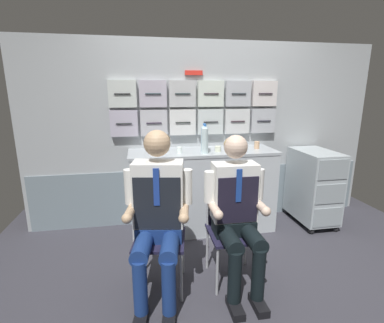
{
  "coord_description": "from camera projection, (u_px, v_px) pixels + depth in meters",
  "views": [
    {
      "loc": [
        -0.78,
        -1.95,
        1.58
      ],
      "look_at": [
        -0.32,
        0.55,
        0.95
      ],
      "focal_mm": 26.61,
      "sensor_mm": 36.0,
      "label": 1
    }
  ],
  "objects": [
    {
      "name": "folding_chair_left",
      "position": [
        161.0,
        224.0,
        2.35
      ],
      "size": [
        0.47,
        0.47,
        0.84
      ],
      "color": "#A8AAAF",
      "rests_on": "ground"
    },
    {
      "name": "crew_member_left",
      "position": [
        158.0,
        208.0,
        2.15
      ],
      "size": [
        0.54,
        0.69,
        1.31
      ],
      "color": "black",
      "rests_on": "ground"
    },
    {
      "name": "ground",
      "position": [
        241.0,
        288.0,
        2.38
      ],
      "size": [
        4.8,
        4.8,
        0.04
      ],
      "primitive_type": "cube",
      "color": "#34333B"
    },
    {
      "name": "water_bottle_short",
      "position": [
        205.0,
        140.0,
        2.99
      ],
      "size": [
        0.07,
        0.07,
        0.31
      ],
      "color": "silver",
      "rests_on": "galley_counter"
    },
    {
      "name": "espresso_cup_small",
      "position": [
        161.0,
        147.0,
        3.21
      ],
      "size": [
        0.06,
        0.06,
        0.06
      ],
      "color": "navy",
      "rests_on": "galley_counter"
    },
    {
      "name": "galley_bulkhead",
      "position": [
        205.0,
        135.0,
        3.43
      ],
      "size": [
        4.2,
        0.14,
        2.15
      ],
      "color": "#A5AAAE",
      "rests_on": "ground"
    },
    {
      "name": "water_bottle_blue_cap",
      "position": [
        204.0,
        138.0,
        3.09
      ],
      "size": [
        0.07,
        0.07,
        0.31
      ],
      "color": "silver",
      "rests_on": "galley_counter"
    },
    {
      "name": "crew_member_right",
      "position": [
        237.0,
        207.0,
        2.25
      ],
      "size": [
        0.5,
        0.61,
        1.25
      ],
      "color": "black",
      "rests_on": "ground"
    },
    {
      "name": "paper_cup_tan",
      "position": [
        179.0,
        150.0,
        3.05
      ],
      "size": [
        0.06,
        0.06,
        0.06
      ],
      "color": "white",
      "rests_on": "galley_counter"
    },
    {
      "name": "folding_chair_right",
      "position": [
        230.0,
        219.0,
        2.45
      ],
      "size": [
        0.41,
        0.41,
        0.84
      ],
      "color": "#A8AAAF",
      "rests_on": "ground"
    },
    {
      "name": "coffee_cup_white",
      "position": [
        218.0,
        149.0,
        3.12
      ],
      "size": [
        0.07,
        0.07,
        0.06
      ],
      "color": "silver",
      "rests_on": "galley_counter"
    },
    {
      "name": "paper_cup_blue",
      "position": [
        257.0,
        145.0,
        3.27
      ],
      "size": [
        0.06,
        0.06,
        0.08
      ],
      "color": "tan",
      "rests_on": "galley_counter"
    },
    {
      "name": "service_trolley",
      "position": [
        313.0,
        185.0,
        3.42
      ],
      "size": [
        0.4,
        0.65,
        0.9
      ],
      "color": "black",
      "rests_on": "ground"
    },
    {
      "name": "galley_counter",
      "position": [
        203.0,
        190.0,
        3.29
      ],
      "size": [
        1.65,
        0.53,
        0.94
      ],
      "color": "silver",
      "rests_on": "ground"
    }
  ]
}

